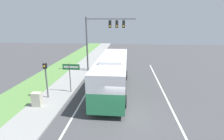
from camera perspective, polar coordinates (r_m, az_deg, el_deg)
ground_plane at (r=12.88m, az=3.98°, el=-14.60°), size 80.00×80.00×0.00m
sidewalk at (r=14.32m, az=-22.30°, el=-12.25°), size 2.80×80.00×0.12m
grass_verge at (r=16.00m, az=-32.72°, el=-10.70°), size 3.60×80.00×0.10m
lane_divider_near at (r=13.40m, az=-12.06°, el=-13.62°), size 0.14×30.00×0.01m
lane_divider_far at (r=13.33m, az=20.16°, el=-14.46°), size 0.14×30.00×0.01m
bus at (r=16.47m, az=0.17°, el=-0.52°), size 2.77×10.98×3.42m
signal_gantry at (r=22.22m, az=-3.06°, el=12.15°), size 6.18×0.41×6.99m
pedestrian_signal at (r=15.59m, az=-20.78°, el=-1.56°), size 0.28×0.34×3.14m
street_sign at (r=16.23m, az=-13.35°, el=-0.54°), size 1.57×0.08×2.82m
utility_cabinet at (r=14.82m, az=-23.31°, el=-8.78°), size 0.71×0.48×1.10m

